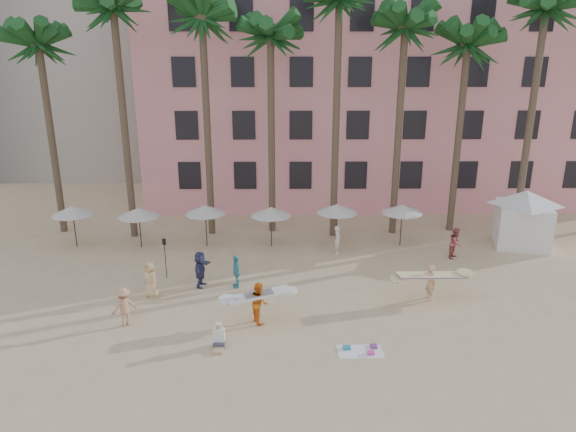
# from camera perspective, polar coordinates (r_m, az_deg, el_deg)

# --- Properties ---
(ground) EXTENTS (120.00, 120.00, 0.00)m
(ground) POSITION_cam_1_polar(r_m,az_deg,el_deg) (20.63, 0.30, -15.80)
(ground) COLOR #D1B789
(ground) RESTS_ON ground
(pink_hotel) EXTENTS (35.00, 14.00, 16.00)m
(pink_hotel) POSITION_cam_1_polar(r_m,az_deg,el_deg) (43.97, 9.17, 12.94)
(pink_hotel) COLOR pink
(pink_hotel) RESTS_ON ground
(palm_row) EXTENTS (44.40, 5.40, 16.30)m
(palm_row) POSITION_cam_1_polar(r_m,az_deg,el_deg) (32.29, 0.86, 20.40)
(palm_row) COLOR brown
(palm_row) RESTS_ON ground
(umbrella_row) EXTENTS (22.50, 2.70, 2.73)m
(umbrella_row) POSITION_cam_1_polar(r_m,az_deg,el_deg) (31.19, -5.57, 0.64)
(umbrella_row) COLOR #332B23
(umbrella_row) RESTS_ON ground
(cabana) EXTENTS (5.52, 5.52, 3.50)m
(cabana) POSITION_cam_1_polar(r_m,az_deg,el_deg) (34.52, 24.74, 0.28)
(cabana) COLOR white
(cabana) RESTS_ON ground
(beach_towel) EXTENTS (1.80, 1.00, 0.14)m
(beach_towel) POSITION_cam_1_polar(r_m,az_deg,el_deg) (21.38, 8.13, -14.59)
(beach_towel) COLOR white
(beach_towel) RESTS_ON ground
(carrier_yellow) EXTENTS (3.55, 1.43, 1.79)m
(carrier_yellow) POSITION_cam_1_polar(r_m,az_deg,el_deg) (25.70, 15.62, -6.84)
(carrier_yellow) COLOR tan
(carrier_yellow) RESTS_ON ground
(carrier_white) EXTENTS (2.89, 1.51, 1.86)m
(carrier_white) POSITION_cam_1_polar(r_m,az_deg,el_deg) (22.85, -3.25, -9.43)
(carrier_white) COLOR orange
(carrier_white) RESTS_ON ground
(beachgoers) EXTENTS (18.11, 9.39, 1.89)m
(beachgoers) POSITION_cam_1_polar(r_m,az_deg,el_deg) (26.18, -4.87, -6.02)
(beachgoers) COLOR #DFB67E
(beachgoers) RESTS_ON ground
(paddle) EXTENTS (0.18, 0.04, 2.23)m
(paddle) POSITION_cam_1_polar(r_m,az_deg,el_deg) (27.63, -13.51, -4.04)
(paddle) COLOR black
(paddle) RESTS_ON ground
(seated_man) EXTENTS (0.46, 0.80, 1.04)m
(seated_man) POSITION_cam_1_polar(r_m,az_deg,el_deg) (21.45, -7.68, -13.42)
(seated_man) COLOR #3F3F4C
(seated_man) RESTS_ON ground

